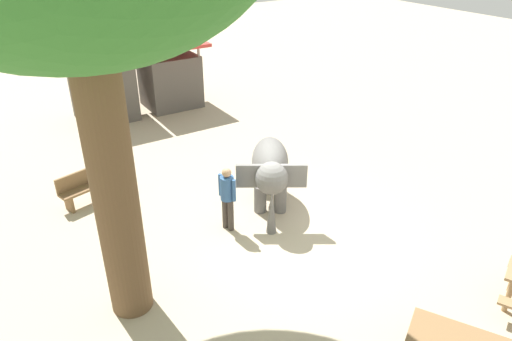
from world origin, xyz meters
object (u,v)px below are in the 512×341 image
at_px(person_handler, 227,194).
at_px(market_stall_red, 170,77).
at_px(elephant, 270,169).
at_px(market_stall_white, 103,89).
at_px(wooden_bench, 85,186).

bearing_deg(person_handler, market_stall_red, 56.52).
bearing_deg(market_stall_red, elephant, -96.05).
bearing_deg(market_stall_red, person_handler, -104.79).
distance_m(person_handler, market_stall_white, 8.62).
bearing_deg(market_stall_white, elephant, -78.31).
bearing_deg(person_handler, elephant, -6.49).
distance_m(person_handler, market_stall_red, 8.91).
bearing_deg(elephant, market_stall_white, -136.32).
height_order(elephant, person_handler, elephant).
height_order(wooden_bench, market_stall_red, market_stall_red).
bearing_deg(market_stall_red, wooden_bench, -130.57).
distance_m(person_handler, wooden_bench, 3.96).
height_order(elephant, market_stall_red, market_stall_red).
bearing_deg(elephant, market_stall_red, -154.06).
xyz_separation_m(person_handler, market_stall_white, (-0.33, 8.61, 0.19)).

